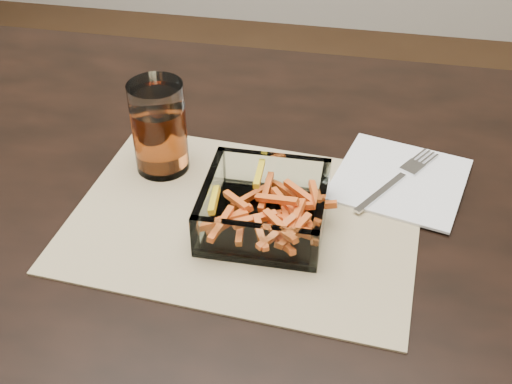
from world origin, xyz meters
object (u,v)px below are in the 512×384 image
at_px(dining_table, 200,235).
at_px(fork, 399,178).
at_px(glass_bowl, 264,209).
at_px(tumbler, 159,130).

bearing_deg(dining_table, fork, 13.98).
relative_size(glass_bowl, tumbler, 1.16).
height_order(dining_table, tumbler, tumbler).
height_order(dining_table, fork, fork).
distance_m(dining_table, fork, 0.30).
xyz_separation_m(dining_table, tumbler, (-0.06, 0.04, 0.15)).
relative_size(glass_bowl, fork, 0.92).
relative_size(dining_table, fork, 9.49).
bearing_deg(tumbler, glass_bowl, -30.02).
distance_m(glass_bowl, fork, 0.21).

